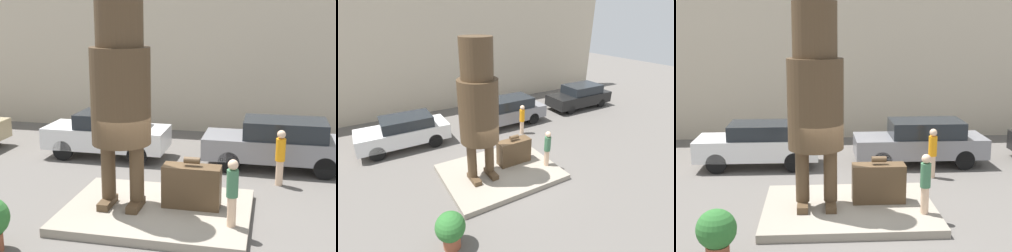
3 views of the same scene
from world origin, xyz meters
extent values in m
plane|color=#605B56|center=(0.00, 0.00, 0.00)|extent=(60.00, 60.00, 0.00)
cube|color=gray|center=(0.00, 0.00, 0.11)|extent=(4.58, 3.49, 0.22)
cube|color=beige|center=(0.00, 9.18, 3.68)|extent=(28.00, 0.60, 7.36)
cube|color=#4C3823|center=(-1.24, -0.18, 0.31)|extent=(0.28, 0.82, 0.18)
cube|color=#4C3823|center=(-0.50, -0.18, 0.31)|extent=(0.28, 0.82, 0.18)
cylinder|color=#4C3823|center=(-1.24, -0.05, 1.12)|extent=(0.36, 0.36, 1.44)
cylinder|color=#4C3823|center=(-0.50, -0.05, 1.12)|extent=(0.36, 0.36, 1.44)
cylinder|color=#4C3823|center=(-0.87, -0.05, 3.00)|extent=(1.44, 1.44, 2.32)
cylinder|color=#4C3823|center=(-0.87, -0.05, 4.85)|extent=(1.13, 1.13, 1.39)
cube|color=#4C3823|center=(0.82, 0.24, 0.75)|extent=(1.43, 0.54, 1.06)
cylinder|color=#4C3823|center=(0.82, 0.24, 1.42)|extent=(0.39, 0.16, 0.16)
cylinder|color=beige|center=(1.89, -0.66, 0.57)|extent=(0.20, 0.20, 0.71)
cylinder|color=#3D704C|center=(1.89, -0.66, 1.24)|extent=(0.27, 0.27, 0.63)
sphere|color=beige|center=(1.89, -0.66, 1.67)|extent=(0.24, 0.24, 0.24)
cube|color=silver|center=(-2.95, 4.51, 0.72)|extent=(4.29, 1.70, 0.73)
cube|color=#1E2328|center=(-2.74, 4.51, 1.34)|extent=(2.36, 1.53, 0.51)
cylinder|color=black|center=(-4.28, 3.75, 0.35)|extent=(0.70, 0.18, 0.70)
cylinder|color=black|center=(-4.28, 5.28, 0.35)|extent=(0.70, 0.18, 0.70)
cylinder|color=black|center=(-1.62, 3.75, 0.35)|extent=(0.70, 0.18, 0.70)
cylinder|color=black|center=(-1.62, 5.28, 0.35)|extent=(0.70, 0.18, 0.70)
cube|color=gray|center=(2.87, 4.46, 0.70)|extent=(4.70, 1.72, 0.70)
cube|color=#1E2328|center=(3.11, 4.46, 1.34)|extent=(2.59, 1.55, 0.58)
cylinder|color=black|center=(1.41, 3.68, 0.35)|extent=(0.70, 0.18, 0.70)
cylinder|color=black|center=(1.41, 5.23, 0.35)|extent=(0.70, 0.18, 0.70)
cylinder|color=black|center=(4.33, 3.68, 0.35)|extent=(0.70, 0.18, 0.70)
cylinder|color=black|center=(4.33, 5.23, 0.35)|extent=(0.70, 0.18, 0.70)
cube|color=black|center=(8.85, 4.58, 0.67)|extent=(4.56, 1.80, 0.73)
cube|color=#1E2328|center=(9.08, 4.58, 1.31)|extent=(2.51, 1.62, 0.57)
cylinder|color=black|center=(7.44, 3.77, 0.30)|extent=(0.61, 0.18, 0.61)
cylinder|color=black|center=(7.44, 5.39, 0.30)|extent=(0.61, 0.18, 0.61)
cylinder|color=black|center=(10.26, 3.77, 0.30)|extent=(0.61, 0.18, 0.61)
cylinder|color=black|center=(10.26, 5.39, 0.30)|extent=(0.61, 0.18, 0.61)
cylinder|color=brown|center=(-2.98, -2.54, 0.20)|extent=(0.50, 0.50, 0.39)
sphere|color=#2D6B2D|center=(-2.98, -2.54, 0.76)|extent=(0.86, 0.86, 0.86)
cylinder|color=beige|center=(2.97, 2.88, 0.37)|extent=(0.22, 0.22, 0.75)
cylinder|color=orange|center=(2.97, 2.88, 1.08)|extent=(0.28, 0.28, 0.66)
sphere|color=beige|center=(2.97, 2.88, 1.54)|extent=(0.25, 0.25, 0.25)
camera|label=1|loc=(2.66, -10.53, 4.85)|focal=50.00mm
camera|label=2|loc=(-4.42, -8.12, 6.26)|focal=28.00mm
camera|label=3|loc=(-0.86, -11.83, 4.89)|focal=50.00mm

